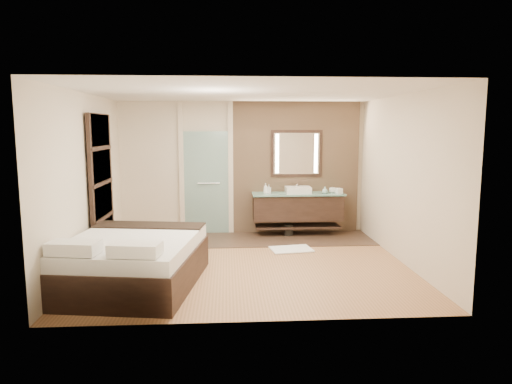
{
  "coord_description": "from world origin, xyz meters",
  "views": [
    {
      "loc": [
        -0.33,
        -7.12,
        2.16
      ],
      "look_at": [
        0.17,
        0.6,
        1.08
      ],
      "focal_mm": 32.0,
      "sensor_mm": 36.0,
      "label": 1
    }
  ],
  "objects": [
    {
      "name": "tile_strip",
      "position": [
        0.6,
        1.6,
        0.01
      ],
      "size": [
        3.8,
        1.3,
        0.01
      ],
      "primitive_type": "cube",
      "color": "#36291D",
      "rests_on": "floor"
    },
    {
      "name": "cup",
      "position": [
        1.81,
        1.92,
        0.92
      ],
      "size": [
        0.16,
        0.16,
        0.1
      ],
      "primitive_type": "imported",
      "rotation": [
        0.0,
        0.0,
        0.25
      ],
      "color": "white",
      "rests_on": "vanity"
    },
    {
      "name": "soap_bottle_c",
      "position": [
        1.63,
        1.81,
        0.93
      ],
      "size": [
        0.14,
        0.14,
        0.14
      ],
      "primitive_type": "imported",
      "rotation": [
        0.0,
        0.0,
        0.37
      ],
      "color": "#A8D3CB",
      "rests_on": "vanity"
    },
    {
      "name": "bath_mat",
      "position": [
        0.81,
        0.75,
        0.02
      ],
      "size": [
        0.79,
        0.61,
        0.02
      ],
      "primitive_type": "cube",
      "rotation": [
        0.0,
        0.0,
        0.16
      ],
      "color": "white",
      "rests_on": "floor"
    },
    {
      "name": "stone_wall",
      "position": [
        1.1,
        2.21,
        1.35
      ],
      "size": [
        2.6,
        0.08,
        2.7
      ],
      "primitive_type": "cube",
      "color": "tan",
      "rests_on": "floor"
    },
    {
      "name": "shoji_partition",
      "position": [
        -2.43,
        0.6,
        1.21
      ],
      "size": [
        0.06,
        1.2,
        2.4
      ],
      "color": "black",
      "rests_on": "floor"
    },
    {
      "name": "tissue_box",
      "position": [
        1.92,
        1.85,
        0.92
      ],
      "size": [
        0.15,
        0.15,
        0.1
      ],
      "primitive_type": "cube",
      "rotation": [
        0.0,
        0.0,
        0.35
      ],
      "color": "white",
      "rests_on": "vanity"
    },
    {
      "name": "soap_bottle_b",
      "position": [
        0.51,
        1.91,
        0.95
      ],
      "size": [
        0.1,
        0.1,
        0.18
      ],
      "primitive_type": "imported",
      "rotation": [
        0.0,
        0.0,
        -0.25
      ],
      "color": "#B2B2B2",
      "rests_on": "vanity"
    },
    {
      "name": "frosted_door",
      "position": [
        -0.75,
        2.2,
        1.14
      ],
      "size": [
        1.1,
        0.12,
        2.7
      ],
      "color": "#BCEEE6",
      "rests_on": "floor"
    },
    {
      "name": "mirror_unit",
      "position": [
        1.1,
        2.16,
        1.65
      ],
      "size": [
        1.06,
        0.04,
        0.96
      ],
      "color": "black",
      "rests_on": "stone_wall"
    },
    {
      "name": "soap_bottle_a",
      "position": [
        0.44,
        1.9,
        0.97
      ],
      "size": [
        0.1,
        0.1,
        0.21
      ],
      "primitive_type": "imported",
      "rotation": [
        0.0,
        0.0,
        -0.32
      ],
      "color": "white",
      "rests_on": "vanity"
    },
    {
      "name": "bed",
      "position": [
        -1.65,
        -0.94,
        0.34
      ],
      "size": [
        2.03,
        2.39,
        0.83
      ],
      "rotation": [
        0.0,
        0.0,
        -0.15
      ],
      "color": "black",
      "rests_on": "floor"
    },
    {
      "name": "floor",
      "position": [
        0.0,
        0.0,
        0.0
      ],
      "size": [
        5.0,
        5.0,
        0.0
      ],
      "primitive_type": "plane",
      "color": "#97663F",
      "rests_on": "ground"
    },
    {
      "name": "waste_bin",
      "position": [
        0.91,
        1.85,
        0.12
      ],
      "size": [
        0.21,
        0.21,
        0.23
      ],
      "primitive_type": "cylinder",
      "rotation": [
        0.0,
        0.0,
        -0.11
      ],
      "color": "black",
      "rests_on": "floor"
    },
    {
      "name": "vanity",
      "position": [
        1.1,
        1.92,
        0.58
      ],
      "size": [
        1.85,
        0.55,
        0.88
      ],
      "color": "black",
      "rests_on": "stone_wall"
    }
  ]
}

